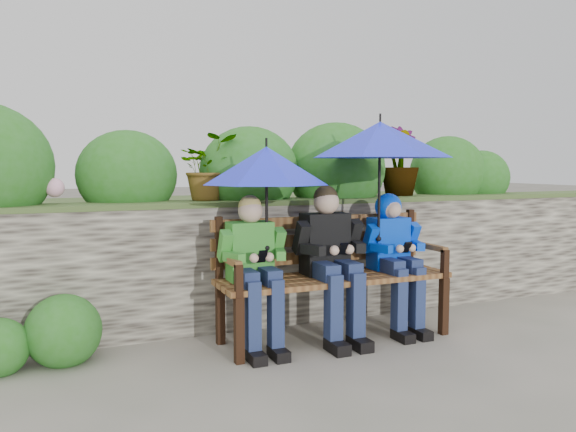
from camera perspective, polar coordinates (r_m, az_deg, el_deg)
name	(u,v)px	position (r m, az deg, el deg)	size (l,w,h in m)	color
ground	(293,349)	(4.14, 0.55, -13.34)	(60.00, 60.00, 0.00)	#646559
garden_backdrop	(222,239)	(5.47, -6.73, -2.36)	(8.00, 2.85, 1.81)	#36312B
park_bench	(330,267)	(4.32, 4.33, -5.22)	(1.78, 0.52, 0.94)	black
boy_left	(254,263)	(3.97, -3.44, -4.79)	(0.47, 0.54, 1.10)	#468332
boy_middle	(331,254)	(4.20, 4.39, -3.90)	(0.52, 0.60, 1.16)	black
boy_right	(394,248)	(4.50, 10.73, -3.25)	(0.46, 0.56, 1.09)	#0321DA
umbrella_left	(266,166)	(3.97, -2.20, 5.13)	(0.92, 0.92, 0.80)	#1927E5
umbrella_right	(380,140)	(4.37, 9.32, 7.65)	(1.09, 1.09, 0.98)	#1927E5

